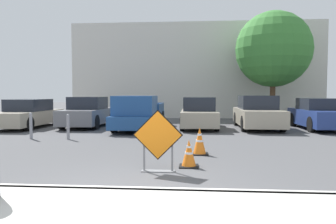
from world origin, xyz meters
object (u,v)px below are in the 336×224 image
Objects in this scene: parked_car_second at (88,113)px; pickup_truck at (139,114)px; traffic_cone_nearest at (189,154)px; traffic_cone_second at (200,141)px; road_closed_sign at (158,140)px; parked_car_third at (199,114)px; bollard_nearest at (68,126)px; parked_car_fourth at (257,113)px; bollard_second at (31,125)px; parked_car_nearest at (28,114)px; parked_car_fifth at (318,115)px.

parked_car_second is 3.09m from pickup_truck.
traffic_cone_nearest is 1.62m from traffic_cone_second.
road_closed_sign is at bearing 102.10° from pickup_truck.
pickup_truck is at bearing 16.07° from parked_car_third.
pickup_truck reaches higher than traffic_cone_second.
pickup_truck is 5.86× the size of bollard_nearest.
road_closed_sign is 9.28m from parked_car_third.
parked_car_second is 0.77× the size of pickup_truck.
parked_car_second is at bearing -21.89° from pickup_truck.
parked_car_second is at bearing 121.09° from traffic_cone_nearest.
traffic_cone_nearest is 0.16× the size of parked_car_third.
parked_car_fourth is (3.23, 8.77, 0.43)m from traffic_cone_nearest.
traffic_cone_second is 0.16× the size of parked_car_fourth.
bollard_second is (-5.37, 4.82, -0.18)m from road_closed_sign.
parked_car_nearest is 4.61m from bollard_second.
parked_car_third is 7.76m from bollard_second.
parked_car_second reaches higher than bollard_nearest.
parked_car_second is 5.75m from parked_car_third.
traffic_cone_nearest is 8.66m from parked_car_third.
traffic_cone_second is 0.14× the size of pickup_truck.
parked_car_fourth is (2.95, 7.18, 0.37)m from traffic_cone_second.
parked_car_fourth reaches higher than pickup_truck.
traffic_cone_nearest is 7.38m from bollard_second.
parked_car_fifth is at bearing -174.63° from pickup_truck.
pickup_truck is 5.58× the size of bollard_second.
traffic_cone_second is at bearing 66.61° from road_closed_sign.
traffic_cone_nearest is at bearing 54.89° from parked_car_fifth.
road_closed_sign is at bearing -139.11° from traffic_cone_nearest.
parked_car_second is at bearing -0.49° from parked_car_fourth.
parked_car_nearest is (-7.59, 8.86, -0.05)m from road_closed_sign.
parked_car_third is at bearing 3.10° from parked_car_fourth.
bollard_second is at bearing 119.66° from parked_car_nearest.
road_closed_sign is 1.44× the size of bollard_nearest.
parked_car_third is (2.87, 0.85, -0.03)m from pickup_truck.
pickup_truck is 4.12m from bollard_nearest.
parked_car_second is 4.53× the size of bollard_nearest.
parked_car_nearest is 4.68× the size of bollard_second.
road_closed_sign reaches higher than bollard_nearest.
parked_car_third is 5.74m from parked_car_fifth.
parked_car_third is (1.02, 9.22, -0.01)m from road_closed_sign.
bollard_nearest is 0.95× the size of bollard_second.
traffic_cone_second is 9.27m from parked_car_second.
pickup_truck is 1.20× the size of parked_car_fourth.
parked_car_nearest reaches higher than road_closed_sign.
traffic_cone_nearest is at bearing 135.72° from parked_car_nearest.
parked_car_second is (2.87, 0.65, 0.05)m from parked_car_nearest.
pickup_truck is at bearing 5.76° from parked_car_fifth.
parked_car_second is (-5.39, 8.93, 0.40)m from traffic_cone_nearest.
traffic_cone_nearest is 0.14× the size of parked_car_nearest.
traffic_cone_nearest is at bearing 40.89° from road_closed_sign.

